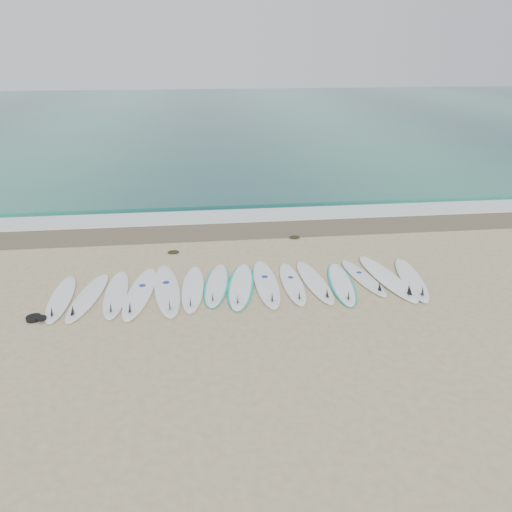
{
  "coord_description": "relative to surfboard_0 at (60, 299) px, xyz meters",
  "views": [
    {
      "loc": [
        -0.96,
        -11.01,
        5.52
      ],
      "look_at": [
        0.46,
        0.98,
        0.4
      ],
      "focal_mm": 35.0,
      "sensor_mm": 36.0,
      "label": 1
    }
  ],
  "objects": [
    {
      "name": "surfboard_2",
      "position": [
        1.25,
        0.08,
        0.0
      ],
      "size": [
        0.6,
        2.58,
        0.33
      ],
      "rotation": [
        0.0,
        0.0,
        0.02
      ],
      "color": "white",
      "rests_on": "ground"
    },
    {
      "name": "surfboard_9",
      "position": [
        5.54,
        0.15,
        0.0
      ],
      "size": [
        0.52,
        2.46,
        0.31
      ],
      "rotation": [
        0.0,
        0.0,
        -0.0
      ],
      "color": "white",
      "rests_on": "ground"
    },
    {
      "name": "surfboard_11",
      "position": [
        6.76,
        0.02,
        -0.01
      ],
      "size": [
        0.84,
        2.52,
        0.31
      ],
      "rotation": [
        0.0,
        0.0,
        -0.1
      ],
      "color": "white",
      "rests_on": "ground"
    },
    {
      "name": "surfboard_8",
      "position": [
        4.89,
        0.2,
        0.01
      ],
      "size": [
        0.58,
        2.77,
        0.35
      ],
      "rotation": [
        0.0,
        0.0,
        -0.0
      ],
      "color": "white",
      "rests_on": "ground"
    },
    {
      "name": "surfboard_4",
      "position": [
        2.46,
        0.14,
        0.01
      ],
      "size": [
        0.92,
        2.96,
        0.37
      ],
      "rotation": [
        0.0,
        0.0,
        0.11
      ],
      "color": "white",
      "rests_on": "ground"
    },
    {
      "name": "surfboard_13",
      "position": [
        8.0,
        0.14,
        0.01
      ],
      "size": [
        1.0,
        2.93,
        0.37
      ],
      "rotation": [
        0.0,
        0.0,
        0.14
      ],
      "color": "white",
      "rests_on": "ground"
    },
    {
      "name": "seaweed_far",
      "position": [
        6.21,
        3.4,
        -0.02
      ],
      "size": [
        0.34,
        0.26,
        0.07
      ],
      "primitive_type": "ellipsoid",
      "color": "black",
      "rests_on": "ground"
    },
    {
      "name": "ocean",
      "position": [
        4.29,
        32.72,
        -0.04
      ],
      "size": [
        120.0,
        55.0,
        0.03
      ],
      "primitive_type": "cube",
      "color": "#206458",
      "rests_on": "ground"
    },
    {
      "name": "surfboard_3",
      "position": [
        1.81,
        0.05,
        0.01
      ],
      "size": [
        0.9,
        2.84,
        0.36
      ],
      "rotation": [
        0.0,
        0.0,
        -0.11
      ],
      "color": "white",
      "rests_on": "ground"
    },
    {
      "name": "surfboard_7",
      "position": [
        4.25,
        0.18,
        -0.0
      ],
      "size": [
        1.04,
        2.7,
        0.33
      ],
      "rotation": [
        0.0,
        0.0,
        -0.16
      ],
      "color": "white",
      "rests_on": "ground"
    },
    {
      "name": "leash_coil",
      "position": [
        -0.33,
        -0.85,
        -0.01
      ],
      "size": [
        0.46,
        0.36,
        0.11
      ],
      "color": "black",
      "rests_on": "ground"
    },
    {
      "name": "surfboard_10",
      "position": [
        6.12,
        0.16,
        0.0
      ],
      "size": [
        0.76,
        2.58,
        0.33
      ],
      "rotation": [
        0.0,
        0.0,
        0.09
      ],
      "color": "white",
      "rests_on": "ground"
    },
    {
      "name": "surfboard_5",
      "position": [
        3.07,
        0.14,
        0.0
      ],
      "size": [
        0.66,
        2.58,
        0.33
      ],
      "rotation": [
        0.0,
        0.0,
        -0.05
      ],
      "color": "white",
      "rests_on": "ground"
    },
    {
      "name": "surfboard_1",
      "position": [
        0.61,
        -0.01,
        0.0
      ],
      "size": [
        0.92,
        2.59,
        0.32
      ],
      "rotation": [
        0.0,
        0.0,
        -0.16
      ],
      "color": "white",
      "rests_on": "ground"
    },
    {
      "name": "foam_band",
      "position": [
        4.29,
        5.72,
        -0.03
      ],
      "size": [
        120.0,
        1.4,
        0.04
      ],
      "primitive_type": "cube",
      "color": "silver",
      "rests_on": "ground"
    },
    {
      "name": "surfboard_0",
      "position": [
        0.0,
        0.0,
        0.0
      ],
      "size": [
        0.58,
        2.46,
        0.31
      ],
      "rotation": [
        0.0,
        0.0,
        0.03
      ],
      "color": "white",
      "rests_on": "ground"
    },
    {
      "name": "surfboard_14",
      "position": [
        8.58,
        0.01,
        0.0
      ],
      "size": [
        0.91,
        2.66,
        0.33
      ],
      "rotation": [
        0.0,
        0.0,
        -0.14
      ],
      "color": "white",
      "rests_on": "ground"
    },
    {
      "name": "surfboard_12",
      "position": [
        7.41,
        0.26,
        -0.0
      ],
      "size": [
        0.85,
        2.34,
        0.29
      ],
      "rotation": [
        0.0,
        0.0,
        0.16
      ],
      "color": "white",
      "rests_on": "ground"
    },
    {
      "name": "surfboard_6",
      "position": [
        3.66,
        0.32,
        -0.01
      ],
      "size": [
        0.92,
        2.51,
        0.31
      ],
      "rotation": [
        0.0,
        0.0,
        -0.14
      ],
      "color": "white",
      "rests_on": "ground"
    },
    {
      "name": "wet_sand_band",
      "position": [
        4.29,
        4.32,
        -0.05
      ],
      "size": [
        120.0,
        1.8,
        0.01
      ],
      "primitive_type": "cube",
      "color": "brown",
      "rests_on": "ground"
    },
    {
      "name": "ground",
      "position": [
        4.29,
        0.22,
        -0.05
      ],
      "size": [
        120.0,
        120.0,
        0.0
      ],
      "primitive_type": "plane",
      "color": "tan"
    },
    {
      "name": "wave_crest",
      "position": [
        4.29,
        7.22,
        -0.0
      ],
      "size": [
        120.0,
        1.0,
        0.1
      ],
      "primitive_type": "cube",
      "color": "#206458",
      "rests_on": "ground"
    },
    {
      "name": "seaweed_near",
      "position": [
        2.52,
        2.63,
        -0.02
      ],
      "size": [
        0.33,
        0.26,
        0.06
      ],
      "primitive_type": "ellipsoid",
      "color": "black",
      "rests_on": "ground"
    }
  ]
}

